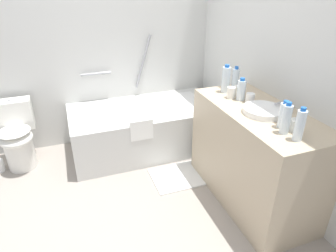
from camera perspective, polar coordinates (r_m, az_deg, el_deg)
The scene contains 19 objects.
ground_plane at distance 2.60m, azimuth -9.23°, elevation -14.76°, with size 3.68×3.68×0.00m, color #9E9389.
wall_back_tiled at distance 3.25m, azimuth -15.74°, elevation 18.18°, with size 3.08×0.10×2.54m, color silver.
wall_right_mirror at distance 2.59m, azimuth 21.23°, elevation 15.37°, with size 0.10×2.84×2.54m, color silver.
bathtub at distance 3.20m, azimuth -4.33°, elevation -0.06°, with size 1.59×0.80×1.18m.
toilet at distance 3.23m, azimuth -27.47°, elevation -1.80°, with size 0.36×0.49×0.67m.
vanity_counter at distance 2.50m, azimuth 16.28°, elevation -5.68°, with size 0.54×1.19×0.83m, color tan.
sink_basin at distance 2.26m, azimuth 18.27°, elevation 2.90°, with size 0.31×0.31×0.04m, color white.
sink_faucet at distance 2.36m, azimuth 21.84°, elevation 3.67°, with size 0.12×0.15×0.07m.
water_bottle_0 at distance 2.44m, azimuth 14.16°, elevation 6.86°, with size 0.07×0.07×0.18m.
water_bottle_1 at distance 2.05m, azimuth 21.68°, elevation 1.97°, with size 0.06×0.06×0.19m.
water_bottle_2 at distance 1.97m, azimuth 22.11°, elevation 1.28°, with size 0.06×0.06×0.21m.
water_bottle_3 at distance 2.58m, azimuth 11.27°, elevation 8.94°, with size 0.07×0.07×0.24m.
water_bottle_4 at distance 1.92m, azimuth 24.39°, elevation 0.14°, with size 0.06×0.06×0.22m.
water_bottle_5 at distance 2.58m, azimuth 13.04°, elevation 8.66°, with size 0.06×0.06×0.23m.
drinking_glass_0 at distance 2.42m, azimuth 15.77°, elevation 5.30°, with size 0.07×0.07×0.08m, color white.
drinking_glass_1 at distance 2.05m, azimuth 23.73°, elevation 0.10°, with size 0.08×0.08×0.08m, color white.
drinking_glass_2 at distance 2.47m, azimuth 12.24°, elevation 6.41°, with size 0.07×0.07×0.09m, color white.
drinking_glass_3 at distance 2.53m, azimuth 13.60°, elevation 6.73°, with size 0.07×0.07×0.09m, color white.
bath_mat at distance 2.87m, azimuth 2.75°, elevation -9.66°, with size 0.58×0.41×0.01m, color white.
Camera 1 is at (-0.27, -1.93, 1.72)m, focal length 31.14 mm.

